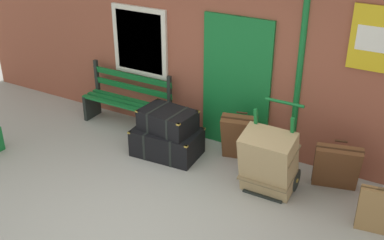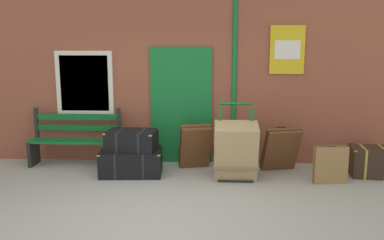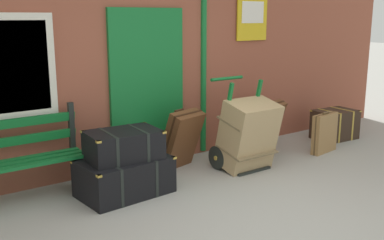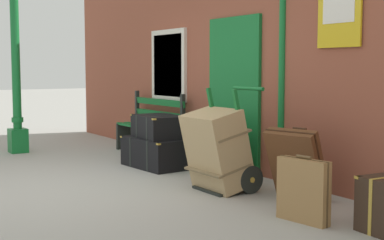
{
  "view_description": "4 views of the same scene",
  "coord_description": "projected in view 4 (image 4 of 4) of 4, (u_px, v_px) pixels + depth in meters",
  "views": [
    {
      "loc": [
        2.93,
        -3.73,
        3.84
      ],
      "look_at": [
        -0.14,
        1.64,
        0.72
      ],
      "focal_mm": 44.85,
      "sensor_mm": 36.0,
      "label": 1
    },
    {
      "loc": [
        0.77,
        -4.86,
        2.16
      ],
      "look_at": [
        0.4,
        1.93,
        0.88
      ],
      "focal_mm": 38.27,
      "sensor_mm": 36.0,
      "label": 2
    },
    {
      "loc": [
        -2.87,
        -2.77,
        1.99
      ],
      "look_at": [
        0.3,
        1.59,
        0.76
      ],
      "focal_mm": 42.74,
      "sensor_mm": 36.0,
      "label": 3
    },
    {
      "loc": [
        6.2,
        -2.15,
        1.41
      ],
      "look_at": [
        0.37,
        1.62,
        0.75
      ],
      "focal_mm": 51.6,
      "sensor_mm": 36.0,
      "label": 4
    }
  ],
  "objects": [
    {
      "name": "steamer_trunk_base",
      "position": [
        158.0,
        152.0,
        7.86
      ],
      "size": [
        1.05,
        0.72,
        0.43
      ],
      "color": "black",
      "rests_on": "ground"
    },
    {
      "name": "platform_bench",
      "position": [
        151.0,
        127.0,
        9.03
      ],
      "size": [
        1.6,
        0.43,
        1.01
      ],
      "color": "#146B2D",
      "rests_on": "ground"
    },
    {
      "name": "porters_trolley",
      "position": [
        229.0,
        166.0,
        6.41
      ],
      "size": [
        0.71,
        0.63,
        1.19
      ],
      "color": "black",
      "rests_on": "ground"
    },
    {
      "name": "ground_plane",
      "position": [
        60.0,
        188.0,
        6.48
      ],
      "size": [
        60.0,
        60.0,
        0.0
      ],
      "primitive_type": "plane",
      "color": "#A3A099"
    },
    {
      "name": "large_brown_trunk",
      "position": [
        217.0,
        150.0,
        6.29
      ],
      "size": [
        0.7,
        0.63,
        0.96
      ],
      "color": "tan",
      "rests_on": "ground"
    },
    {
      "name": "suitcase_beige",
      "position": [
        296.0,
        164.0,
        5.9
      ],
      "size": [
        0.68,
        0.56,
        0.78
      ],
      "color": "brown",
      "rests_on": "ground"
    },
    {
      "name": "lamp_post",
      "position": [
        17.0,
        88.0,
        9.12
      ],
      "size": [
        0.28,
        0.28,
        2.85
      ],
      "color": "#146B2D",
      "rests_on": "ground"
    },
    {
      "name": "suitcase_oxblood",
      "position": [
        222.0,
        146.0,
        7.17
      ],
      "size": [
        0.61,
        0.56,
        0.8
      ],
      "color": "brown",
      "rests_on": "ground"
    },
    {
      "name": "steamer_trunk_middle",
      "position": [
        159.0,
        127.0,
        7.82
      ],
      "size": [
        0.85,
        0.61,
        0.33
      ],
      "color": "black",
      "rests_on": "steamer_trunk_base"
    },
    {
      "name": "suitcase_caramel",
      "position": [
        303.0,
        191.0,
        5.03
      ],
      "size": [
        0.54,
        0.2,
        0.62
      ],
      "color": "olive",
      "rests_on": "ground"
    },
    {
      "name": "brick_facade",
      "position": [
        236.0,
        54.0,
        7.74
      ],
      "size": [
        10.4,
        0.35,
        3.2
      ],
      "color": "brown",
      "rests_on": "ground"
    }
  ]
}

